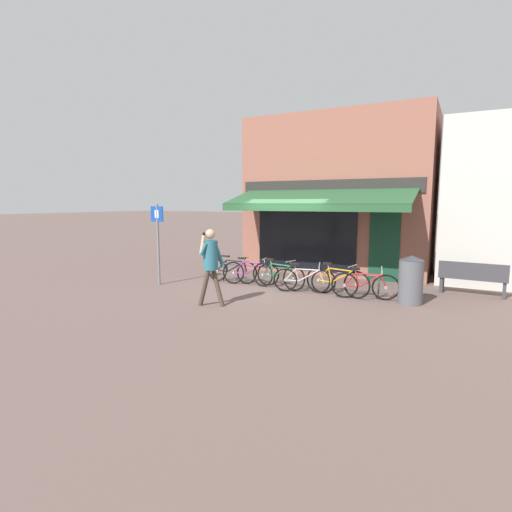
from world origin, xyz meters
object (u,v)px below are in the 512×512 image
object	(u,v)px
bicycle_green	(278,275)
bicycle_black	(232,270)
bicycle_purple	(250,272)
park_bench	(472,278)
bicycle_silver	(304,280)
pedestrian_adult	(211,258)
bicycle_orange	(337,281)
litter_bin	(411,280)
parking_sign	(158,236)
bicycle_red	(365,285)

from	to	relation	value
bicycle_green	bicycle_black	bearing A→B (deg)	-178.97
bicycle_purple	park_bench	bearing A→B (deg)	-0.31
bicycle_green	park_bench	size ratio (longest dim) A/B	1.05
bicycle_black	bicycle_silver	distance (m)	2.46
pedestrian_adult	bicycle_silver	bearing A→B (deg)	-120.92
bicycle_purple	bicycle_silver	distance (m)	1.80
bicycle_silver	park_bench	xyz separation A→B (m)	(3.98, 1.74, 0.11)
park_bench	bicycle_orange	bearing A→B (deg)	-147.02
bicycle_green	pedestrian_adult	world-z (taller)	pedestrian_adult
litter_bin	park_bench	bearing A→B (deg)	51.91
bicycle_silver	bicycle_orange	size ratio (longest dim) A/B	0.93
pedestrian_adult	parking_sign	xyz separation A→B (m)	(-2.73, 1.33, 0.32)
bicycle_red	litter_bin	distance (m)	1.08
bicycle_silver	park_bench	distance (m)	4.34
bicycle_red	parking_sign	size ratio (longest dim) A/B	0.70
bicycle_black	bicycle_silver	bearing A→B (deg)	-9.05
pedestrian_adult	park_bench	world-z (taller)	pedestrian_adult
bicycle_black	parking_sign	xyz separation A→B (m)	(-1.72, -1.29, 1.08)
bicycle_green	bicycle_orange	size ratio (longest dim) A/B	0.97
bicycle_red	park_bench	world-z (taller)	park_bench
bicycle_orange	pedestrian_adult	distance (m)	3.38
parking_sign	park_bench	size ratio (longest dim) A/B	1.44
bicycle_silver	pedestrian_adult	world-z (taller)	pedestrian_adult
bicycle_silver	bicycle_red	distance (m)	1.61
bicycle_orange	park_bench	xyz separation A→B (m)	(3.10, 1.68, 0.08)
bicycle_red	park_bench	distance (m)	2.95
bicycle_black	bicycle_purple	distance (m)	0.66
bicycle_black	bicycle_silver	world-z (taller)	bicycle_black
bicycle_red	bicycle_black	bearing A→B (deg)	163.18
bicycle_silver	parking_sign	xyz separation A→B (m)	(-4.16, -0.96, 1.09)
bicycle_orange	park_bench	world-z (taller)	park_bench
bicycle_silver	litter_bin	xyz separation A→B (m)	(2.66, 0.06, 0.23)
bicycle_red	litter_bin	bearing A→B (deg)	-8.31
litter_bin	park_bench	size ratio (longest dim) A/B	0.71
bicycle_silver	park_bench	world-z (taller)	park_bench
bicycle_black	litter_bin	world-z (taller)	litter_bin
bicycle_green	bicycle_red	size ratio (longest dim) A/B	1.03
bicycle_silver	bicycle_red	world-z (taller)	bicycle_red
bicycle_silver	park_bench	size ratio (longest dim) A/B	1.01
bicycle_green	bicycle_orange	distance (m)	1.72
parking_sign	bicycle_green	bearing A→B (deg)	18.43
bicycle_black	bicycle_red	xyz separation A→B (m)	(4.05, -0.34, 0.00)
bicycle_red	parking_sign	xyz separation A→B (m)	(-5.77, -0.95, 1.08)
bicycle_green	park_bench	bearing A→B (deg)	25.64
litter_bin	bicycle_orange	bearing A→B (deg)	179.98
litter_bin	park_bench	xyz separation A→B (m)	(1.32, 1.68, -0.12)
bicycle_green	bicycle_orange	world-z (taller)	bicycle_orange
bicycle_purple	litter_bin	distance (m)	4.45
bicycle_purple	bicycle_green	xyz separation A→B (m)	(0.95, -0.14, 0.01)
pedestrian_adult	bicycle_orange	bearing A→B (deg)	-133.45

